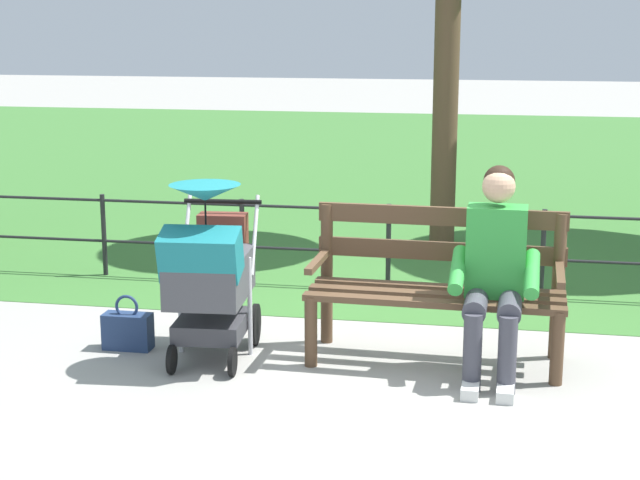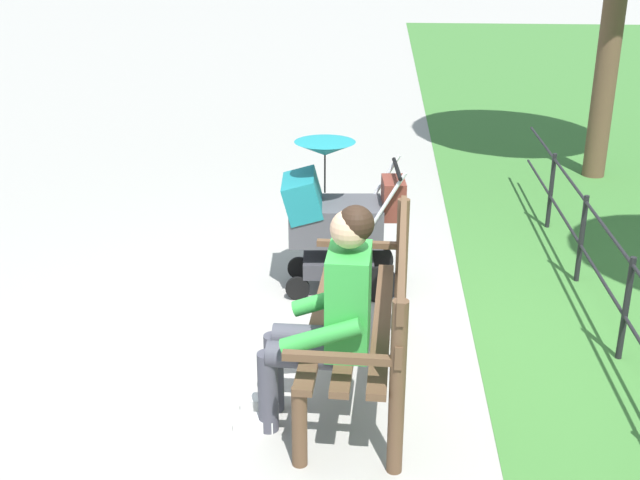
{
  "view_description": "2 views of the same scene",
  "coord_description": "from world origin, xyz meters",
  "px_view_note": "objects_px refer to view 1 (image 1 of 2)",
  "views": [
    {
      "loc": [
        -0.85,
        5.9,
        2.13
      ],
      "look_at": [
        0.25,
        -0.04,
        0.77
      ],
      "focal_mm": 54.85,
      "sensor_mm": 36.0,
      "label": 1
    },
    {
      "loc": [
        -4.58,
        -0.14,
        2.54
      ],
      "look_at": [
        0.18,
        0.23,
        0.68
      ],
      "focal_mm": 44.54,
      "sensor_mm": 36.0,
      "label": 2
    }
  ],
  "objects_px": {
    "person_on_bench": "(495,267)",
    "handbag": "(128,330)",
    "park_bench": "(437,279)",
    "stroller": "(210,270)"
  },
  "relations": [
    {
      "from": "person_on_bench",
      "to": "stroller",
      "type": "relative_size",
      "value": 1.11
    },
    {
      "from": "stroller",
      "to": "handbag",
      "type": "height_order",
      "value": "stroller"
    },
    {
      "from": "park_bench",
      "to": "stroller",
      "type": "bearing_deg",
      "value": 11.78
    },
    {
      "from": "park_bench",
      "to": "person_on_bench",
      "type": "height_order",
      "value": "person_on_bench"
    },
    {
      "from": "park_bench",
      "to": "stroller",
      "type": "height_order",
      "value": "stroller"
    },
    {
      "from": "person_on_bench",
      "to": "stroller",
      "type": "xyz_separation_m",
      "value": [
        1.76,
        0.07,
        -0.08
      ]
    },
    {
      "from": "person_on_bench",
      "to": "handbag",
      "type": "bearing_deg",
      "value": -0.77
    },
    {
      "from": "stroller",
      "to": "handbag",
      "type": "relative_size",
      "value": 3.11
    },
    {
      "from": "stroller",
      "to": "park_bench",
      "type": "bearing_deg",
      "value": -168.22
    },
    {
      "from": "park_bench",
      "to": "stroller",
      "type": "distance_m",
      "value": 1.44
    }
  ]
}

